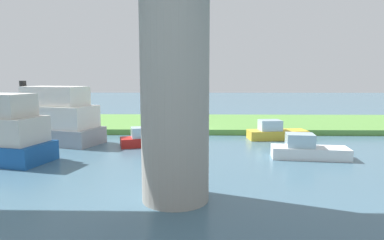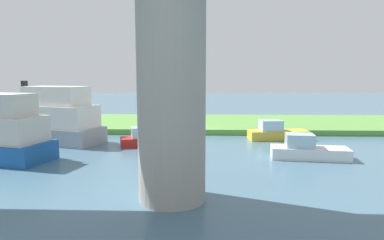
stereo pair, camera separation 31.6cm
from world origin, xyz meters
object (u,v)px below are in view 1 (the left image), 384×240
object	(u,v)px
skiff_small	(47,120)
riverboat_paddlewheel	(276,132)
bridge_pylon	(175,79)
mooring_post	(259,123)
motorboat_white	(307,150)
person_on_bank	(149,119)
pontoon_yellow	(148,139)

from	to	relation	value
skiff_small	riverboat_paddlewheel	size ratio (longest dim) A/B	2.00
bridge_pylon	mooring_post	size ratio (longest dim) A/B	13.73
riverboat_paddlewheel	motorboat_white	bearing A→B (deg)	94.66
bridge_pylon	person_on_bank	distance (m)	18.31
person_on_bank	mooring_post	world-z (taller)	person_on_bank
mooring_post	pontoon_yellow	distance (m)	11.06
person_on_bank	riverboat_paddlewheel	world-z (taller)	person_on_bank
mooring_post	riverboat_paddlewheel	xyz separation A→B (m)	(-0.79, 3.10, -0.30)
pontoon_yellow	riverboat_paddlewheel	distance (m)	10.50
person_on_bank	skiff_small	size ratio (longest dim) A/B	0.14
skiff_small	riverboat_paddlewheel	world-z (taller)	skiff_small
person_on_bank	riverboat_paddlewheel	xyz separation A→B (m)	(-10.97, 3.74, -0.63)
mooring_post	bridge_pylon	bearing A→B (deg)	69.06
skiff_small	pontoon_yellow	distance (m)	8.23
person_on_bank	motorboat_white	distance (m)	15.40
bridge_pylon	pontoon_yellow	size ratio (longest dim) A/B	2.24
pontoon_yellow	person_on_bank	bearing A→B (deg)	-82.58
riverboat_paddlewheel	motorboat_white	size ratio (longest dim) A/B	1.02
bridge_pylon	motorboat_white	bearing A→B (deg)	-136.86
skiff_small	pontoon_yellow	size ratio (longest dim) A/B	2.21
person_on_bank	pontoon_yellow	size ratio (longest dim) A/B	0.31
person_on_bank	pontoon_yellow	bearing A→B (deg)	97.42
mooring_post	pontoon_yellow	world-z (taller)	pontoon_yellow
skiff_small	pontoon_yellow	world-z (taller)	skiff_small
person_on_bank	skiff_small	xyz separation A→B (m)	(7.18, 5.37, 0.57)
riverboat_paddlewheel	motorboat_white	xyz separation A→B (m)	(-0.53, 6.49, -0.01)
mooring_post	pontoon_yellow	xyz separation A→B (m)	(9.32, 5.95, -0.36)
bridge_pylon	pontoon_yellow	xyz separation A→B (m)	(2.86, -10.93, -4.50)
motorboat_white	person_on_bank	bearing A→B (deg)	-41.68
bridge_pylon	skiff_small	bearing A→B (deg)	-48.13
bridge_pylon	person_on_bank	size ratio (longest dim) A/B	7.20
riverboat_paddlewheel	skiff_small	bearing A→B (deg)	5.11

